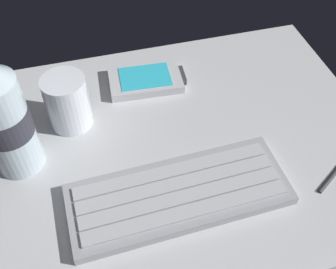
# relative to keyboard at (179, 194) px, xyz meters

# --- Properties ---
(ground_plane) EXTENTS (0.64, 0.48, 0.03)m
(ground_plane) POSITION_rel_keyboard_xyz_m (0.01, 0.08, -0.02)
(ground_plane) COLOR #B7BABC
(keyboard) EXTENTS (0.29, 0.12, 0.02)m
(keyboard) POSITION_rel_keyboard_xyz_m (0.00, 0.00, 0.00)
(keyboard) COLOR #93969B
(keyboard) RESTS_ON ground_plane
(handheld_device) EXTENTS (0.13, 0.08, 0.02)m
(handheld_device) POSITION_rel_keyboard_xyz_m (0.01, 0.23, -0.00)
(handheld_device) COLOR #B7BABF
(handheld_device) RESTS_ON ground_plane
(juice_cup) EXTENTS (0.06, 0.06, 0.09)m
(juice_cup) POSITION_rel_keyboard_xyz_m (-0.12, 0.17, 0.03)
(juice_cup) COLOR silver
(juice_cup) RESTS_ON ground_plane
(water_bottle) EXTENTS (0.07, 0.07, 0.21)m
(water_bottle) POSITION_rel_keyboard_xyz_m (-0.20, 0.12, 0.08)
(water_bottle) COLOR silver
(water_bottle) RESTS_ON ground_plane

